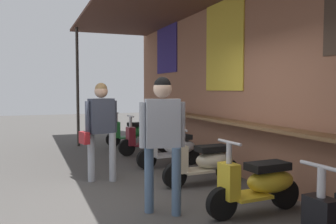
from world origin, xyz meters
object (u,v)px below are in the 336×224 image
object	(u,v)px
scooter_green	(133,132)
scooter_yellow	(260,183)
scooter_maroon	(149,138)
shopper_browsing	(163,129)
scooter_silver	(173,148)
shopper_with_handbag	(101,121)
scooter_cream	(206,161)

from	to	relation	value
scooter_green	scooter_yellow	size ratio (longest dim) A/B	1.00
scooter_maroon	shopper_browsing	size ratio (longest dim) A/B	0.80
scooter_silver	scooter_yellow	size ratio (longest dim) A/B	1.00
shopper_with_handbag	scooter_yellow	bearing A→B (deg)	21.61
scooter_maroon	scooter_cream	bearing A→B (deg)	87.00
scooter_green	scooter_cream	size ratio (longest dim) A/B	1.00
scooter_yellow	shopper_with_handbag	xyz separation A→B (m)	(-2.34, -1.60, 0.65)
shopper_with_handbag	shopper_browsing	bearing A→B (deg)	-0.21
scooter_green	shopper_browsing	world-z (taller)	shopper_browsing
scooter_green	scooter_cream	bearing A→B (deg)	92.00
shopper_browsing	scooter_green	bearing A→B (deg)	178.25
scooter_maroon	shopper_browsing	bearing A→B (deg)	70.92
scooter_green	shopper_browsing	size ratio (longest dim) A/B	0.80
scooter_cream	shopper_with_handbag	xyz separation A→B (m)	(-0.84, -1.60, 0.65)
shopper_browsing	scooter_silver	bearing A→B (deg)	165.65
scooter_maroon	shopper_with_handbag	distance (m)	2.78
scooter_cream	shopper_with_handbag	distance (m)	1.92
scooter_green	scooter_maroon	bearing A→B (deg)	92.00
scooter_silver	scooter_cream	size ratio (longest dim) A/B	1.00
shopper_browsing	shopper_with_handbag	bearing A→B (deg)	-157.14
scooter_maroon	shopper_with_handbag	xyz separation A→B (m)	(2.18, -1.60, 0.65)
scooter_silver	shopper_with_handbag	world-z (taller)	shopper_with_handbag
scooter_green	scooter_yellow	world-z (taller)	same
scooter_cream	scooter_yellow	xyz separation A→B (m)	(1.50, -0.00, 0.00)
scooter_green	shopper_with_handbag	size ratio (longest dim) A/B	0.82
scooter_cream	shopper_browsing	world-z (taller)	shopper_browsing
scooter_cream	shopper_with_handbag	bearing A→B (deg)	-30.19
shopper_browsing	scooter_cream	bearing A→B (deg)	142.49
scooter_maroon	shopper_browsing	xyz separation A→B (m)	(4.08, -1.18, 0.70)
scooter_silver	shopper_browsing	world-z (taller)	shopper_browsing
scooter_silver	scooter_green	bearing A→B (deg)	-94.56
shopper_with_handbag	shopper_browsing	distance (m)	1.95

